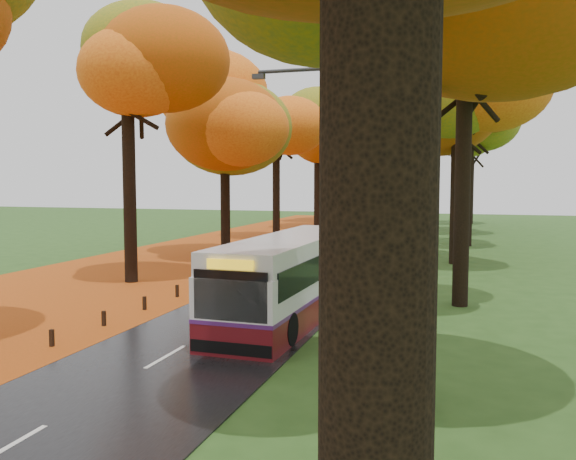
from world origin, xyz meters
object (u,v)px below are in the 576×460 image
at_px(streetlamp_far, 432,181).
at_px(car_white, 310,245).
at_px(car_silver, 339,233).
at_px(car_dark, 362,223).
at_px(streetlamp_mid, 408,182).
at_px(bus, 292,275).
at_px(streetlamp_near, 325,185).

distance_m(streetlamp_far, car_white, 24.03).
distance_m(car_white, car_silver, 9.08).
relative_size(streetlamp_far, car_silver, 2.16).
bearing_deg(car_dark, streetlamp_mid, -68.69).
bearing_deg(streetlamp_far, bus, -92.92).
height_order(streetlamp_near, car_white, streetlamp_near).
distance_m(car_silver, car_dark, 11.23).
bearing_deg(streetlamp_mid, car_dark, 107.98).
distance_m(bus, car_white, 17.88).
xyz_separation_m(streetlamp_near, car_dark, (-6.30, 41.41, -4.11)).
xyz_separation_m(streetlamp_mid, streetlamp_far, (0.00, 22.00, 0.00)).
xyz_separation_m(car_white, car_dark, (-0.25, 20.31, -0.05)).
xyz_separation_m(streetlamp_mid, car_white, (-6.05, -0.90, -4.06)).
xyz_separation_m(streetlamp_near, car_white, (-6.05, 21.10, -4.06)).
height_order(streetlamp_near, streetlamp_mid, same).
bearing_deg(streetlamp_near, streetlamp_mid, 90.00).
xyz_separation_m(bus, car_white, (-3.99, 17.41, -0.87)).
bearing_deg(car_silver, streetlamp_far, 68.81).
bearing_deg(car_silver, streetlamp_near, -75.75).
relative_size(streetlamp_mid, bus, 0.74).
bearing_deg(streetlamp_far, streetlamp_near, -90.00).
height_order(bus, car_white, bus).
relative_size(car_silver, car_dark, 0.96).
bearing_deg(bus, car_silver, 100.23).
height_order(streetlamp_mid, car_dark, streetlamp_mid).
distance_m(bus, car_silver, 26.81).
xyz_separation_m(streetlamp_far, car_white, (-6.05, -22.90, -4.06)).
relative_size(streetlamp_mid, car_silver, 2.16).
distance_m(streetlamp_near, car_white, 22.32).
bearing_deg(car_white, streetlamp_far, 57.92).
bearing_deg(streetlamp_mid, streetlamp_far, 90.00).
bearing_deg(bus, car_white, 104.38).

